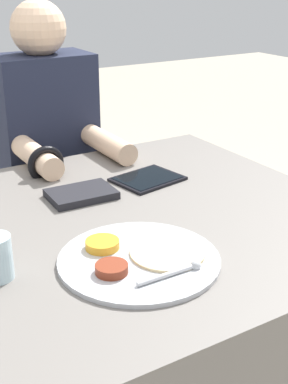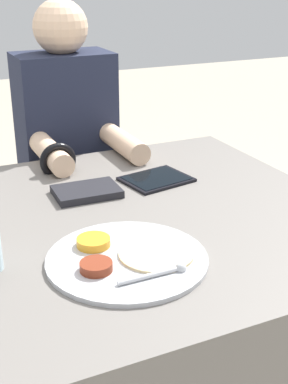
# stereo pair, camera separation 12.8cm
# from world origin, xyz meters

# --- Properties ---
(dining_table) EXTENTS (1.06, 0.98, 0.77)m
(dining_table) POSITION_xyz_m (0.00, 0.00, 0.39)
(dining_table) COLOR slate
(dining_table) RESTS_ON ground_plane
(thali_tray) EXTENTS (0.33, 0.33, 0.03)m
(thali_tray) POSITION_xyz_m (-0.10, -0.20, 0.78)
(thali_tray) COLOR #B7BABF
(thali_tray) RESTS_ON dining_table
(red_notebook) EXTENTS (0.17, 0.13, 0.02)m
(red_notebook) POSITION_xyz_m (-0.06, 0.16, 0.78)
(red_notebook) COLOR silver
(red_notebook) RESTS_ON dining_table
(tablet_device) EXTENTS (0.20, 0.17, 0.01)m
(tablet_device) POSITION_xyz_m (0.16, 0.18, 0.78)
(tablet_device) COLOR black
(tablet_device) RESTS_ON dining_table
(person_diner) EXTENTS (0.34, 0.47, 1.24)m
(person_diner) POSITION_xyz_m (0.05, 0.66, 0.59)
(person_diner) COLOR black
(person_diner) RESTS_ON ground_plane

